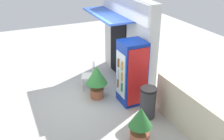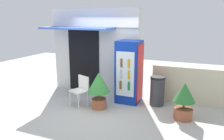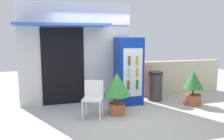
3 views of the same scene
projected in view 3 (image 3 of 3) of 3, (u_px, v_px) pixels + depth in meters
The scene contains 8 objects.
ground at pixel (113, 117), 5.35m from camera, with size 16.00×16.00×0.00m, color beige.
storefront_building at pixel (75, 51), 6.40m from camera, with size 3.06×1.13×2.77m.
drink_cooler at pixel (129, 71), 6.36m from camera, with size 0.68×0.74×1.84m.
plastic_chair at pixel (93, 96), 5.33m from camera, with size 0.57×0.54×0.85m.
potted_plant_near_shop at pixel (117, 88), 5.45m from camera, with size 0.63×0.63×1.02m.
potted_plant_curbside at pixel (193, 86), 6.26m from camera, with size 0.54×0.54×0.94m.
trash_bin at pixel (155, 86), 6.70m from camera, with size 0.43×0.43×0.85m.
stone_boundary_wall at pixel (180, 77), 7.50m from camera, with size 2.80×0.21×1.08m, color beige.
Camera 3 is at (-1.44, -4.91, 1.89)m, focal length 36.80 mm.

